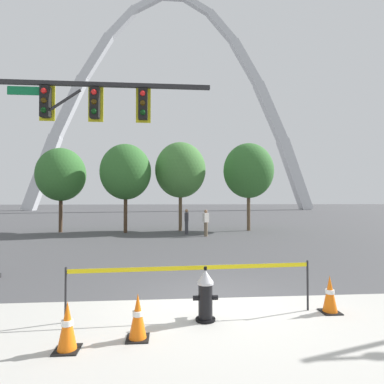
{
  "coord_description": "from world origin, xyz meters",
  "views": [
    {
      "loc": [
        -1.05,
        -6.73,
        2.24
      ],
      "look_at": [
        -0.1,
        5.0,
        2.5
      ],
      "focal_mm": 28.98,
      "sensor_mm": 36.0,
      "label": 1
    }
  ],
  "objects": [
    {
      "name": "tree_far_left",
      "position": [
        -8.17,
        14.68,
        3.87
      ],
      "size": [
        3.23,
        3.23,
        5.66
      ],
      "color": "#473323",
      "rests_on": "ground"
    },
    {
      "name": "traffic_cone_by_hydrant",
      "position": [
        2.15,
        -0.85,
        0.36
      ],
      "size": [
        0.36,
        0.36,
        0.73
      ],
      "color": "black",
      "rests_on": "ground"
    },
    {
      "name": "pedestrian_standing_center",
      "position": [
        1.26,
        11.66,
        0.82
      ],
      "size": [
        0.39,
        0.35,
        1.59
      ],
      "color": "brown",
      "rests_on": "ground"
    },
    {
      "name": "traffic_cone_curb_edge",
      "position": [
        -2.51,
        -2.0,
        0.36
      ],
      "size": [
        0.36,
        0.36,
        0.73
      ],
      "color": "black",
      "rests_on": "ground"
    },
    {
      "name": "ground_plane",
      "position": [
        0.0,
        0.0,
        0.0
      ],
      "size": [
        240.0,
        240.0,
        0.0
      ],
      "primitive_type": "plane",
      "color": "#474749"
    },
    {
      "name": "caution_tape_barrier",
      "position": [
        -0.55,
        -0.82,
        0.67
      ],
      "size": [
        4.67,
        0.29,
        1.0
      ],
      "color": "#232326",
      "rests_on": "ground"
    },
    {
      "name": "fire_hydrant",
      "position": [
        -0.34,
        -1.05,
        0.47
      ],
      "size": [
        0.46,
        0.48,
        0.99
      ],
      "color": "black",
      "rests_on": "ground"
    },
    {
      "name": "monument_arch",
      "position": [
        0.0,
        55.53,
        19.79
      ],
      "size": [
        57.76,
        2.14,
        44.31
      ],
      "color": "silver",
      "rests_on": "ground"
    },
    {
      "name": "tree_left_mid",
      "position": [
        -3.81,
        14.15,
        4.04
      ],
      "size": [
        3.37,
        3.37,
        5.9
      ],
      "color": "#473323",
      "rests_on": "ground"
    },
    {
      "name": "tree_center_right",
      "position": [
        4.7,
        14.79,
        4.23
      ],
      "size": [
        3.54,
        3.54,
        6.19
      ],
      "color": "brown",
      "rests_on": "ground"
    },
    {
      "name": "traffic_cone_mid_sidewalk",
      "position": [
        -1.51,
        -1.71,
        0.36
      ],
      "size": [
        0.36,
        0.36,
        0.73
      ],
      "color": "black",
      "rests_on": "ground"
    },
    {
      "name": "pedestrian_walking_left",
      "position": [
        0.18,
        12.81,
        0.82
      ],
      "size": [
        0.28,
        0.38,
        1.59
      ],
      "color": "#38383D",
      "rests_on": "ground"
    },
    {
      "name": "tree_center_left",
      "position": [
        -0.11,
        15.15,
        4.28
      ],
      "size": [
        3.58,
        3.58,
        6.26
      ],
      "color": "brown",
      "rests_on": "ground"
    },
    {
      "name": "traffic_signal_gantry",
      "position": [
        -4.22,
        2.48,
        4.27
      ],
      "size": [
        6.42,
        0.44,
        6.0
      ],
      "color": "#232326",
      "rests_on": "ground"
    }
  ]
}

